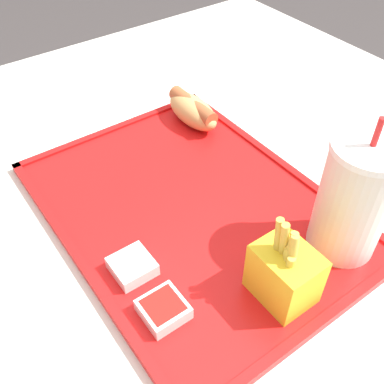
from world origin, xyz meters
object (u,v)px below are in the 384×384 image
(soda_cup, at_px, (354,199))
(fries_carton, at_px, (284,273))
(hot_dog_far, at_px, (193,110))
(sauce_cup_mayo, at_px, (132,266))
(sauce_cup_ketchup, at_px, (163,309))

(soda_cup, distance_m, fries_carton, 0.12)
(soda_cup, relative_size, hot_dog_far, 1.68)
(hot_dog_far, bearing_deg, sauce_cup_mayo, -48.92)
(fries_carton, relative_size, sauce_cup_mayo, 2.43)
(soda_cup, relative_size, sauce_cup_mayo, 4.01)
(sauce_cup_ketchup, bearing_deg, hot_dog_far, 139.15)
(soda_cup, distance_m, sauce_cup_mayo, 0.28)
(sauce_cup_mayo, bearing_deg, hot_dog_far, 131.08)
(fries_carton, bearing_deg, sauce_cup_mayo, -135.81)
(soda_cup, xyz_separation_m, sauce_cup_mayo, (-0.12, -0.24, -0.07))
(fries_carton, relative_size, sauce_cup_ketchup, 2.43)
(soda_cup, xyz_separation_m, fries_carton, (0.01, -0.12, -0.04))
(fries_carton, bearing_deg, hot_dog_far, 160.62)
(fries_carton, bearing_deg, sauce_cup_ketchup, -113.99)
(hot_dog_far, xyz_separation_m, sauce_cup_ketchup, (0.29, -0.25, -0.02))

